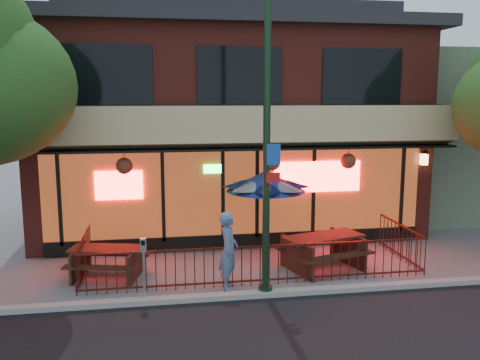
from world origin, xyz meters
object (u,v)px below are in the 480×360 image
(picnic_table_left, at_px, (108,258))
(patio_umbrella, at_px, (266,181))
(picnic_table_right, at_px, (323,247))
(pedestrian, at_px, (229,251))
(street_light, at_px, (267,156))
(parking_meter_near, at_px, (144,259))

(picnic_table_left, xyz_separation_m, patio_umbrella, (4.20, 1.10, 1.63))
(picnic_table_right, bearing_deg, pedestrian, -159.32)
(picnic_table_left, height_order, picnic_table_right, picnic_table_right)
(street_light, height_order, pedestrian, street_light)
(picnic_table_left, height_order, patio_umbrella, patio_umbrella)
(picnic_table_left, bearing_deg, picnic_table_right, -2.29)
(street_light, relative_size, pedestrian, 3.84)
(street_light, distance_m, picnic_table_left, 4.78)
(street_light, height_order, patio_umbrella, street_light)
(picnic_table_right, xyz_separation_m, patio_umbrella, (-1.24, 1.32, 1.55))
(picnic_table_left, bearing_deg, patio_umbrella, 14.65)
(picnic_table_left, distance_m, parking_meter_near, 1.99)
(picnic_table_left, xyz_separation_m, parking_meter_near, (0.92, -1.70, 0.47))
(picnic_table_right, relative_size, parking_meter_near, 1.70)
(picnic_table_left, relative_size, pedestrian, 1.13)
(street_light, bearing_deg, pedestrian, 146.80)
(street_light, height_order, parking_meter_near, street_light)
(street_light, relative_size, patio_umbrella, 2.80)
(picnic_table_right, distance_m, parking_meter_near, 4.78)
(street_light, distance_m, pedestrian, 2.42)
(pedestrian, bearing_deg, picnic_table_right, -56.45)
(picnic_table_right, relative_size, patio_umbrella, 0.97)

